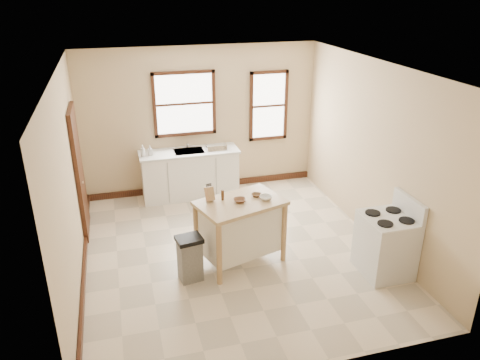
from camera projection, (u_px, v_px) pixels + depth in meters
The scene contains 23 objects.
floor at pixel (234, 251), 7.24m from camera, with size 5.00×5.00×0.00m, color #BBAC94.
ceiling at pixel (233, 68), 6.13m from camera, with size 5.00×5.00×0.00m, color white.
wall_back at pixel (201, 121), 8.90m from camera, with size 4.50×0.04×2.80m, color tan.
wall_left at pixel (69, 184), 6.14m from camera, with size 0.04×5.00×2.80m, color tan.
wall_right at pixel (374, 153), 7.23m from camera, with size 0.04×5.00×2.80m, color tan.
window_main at pixel (184, 104), 8.67m from camera, with size 1.17×0.06×1.22m, color black, non-canonical shape.
window_side at pixel (269, 106), 9.13m from camera, with size 0.77×0.06×1.37m, color black, non-canonical shape.
door_left at pixel (79, 172), 7.44m from camera, with size 0.06×0.90×2.10m, color black.
baseboard_back at pixel (203, 185), 9.40m from camera, with size 4.50×0.04×0.12m, color black.
baseboard_left at pixel (84, 270), 6.67m from camera, with size 0.04×5.00×0.12m, color black.
sink_counter at pixel (190, 174), 8.93m from camera, with size 1.86×0.62×0.92m, color white, non-canonical shape.
faucet at pixel (187, 142), 8.87m from camera, with size 0.03×0.03×0.22m, color silver.
soap_bottle_a at pixel (143, 151), 8.43m from camera, with size 0.08×0.08×0.22m, color #B2B2B2.
soap_bottle_b at pixel (150, 150), 8.51m from camera, with size 0.08×0.08×0.18m, color #B2B2B2.
dish_rack at pixel (216, 147), 8.80m from camera, with size 0.39×0.29×0.10m, color silver, non-canonical shape.
kitchen_island at pixel (240, 232), 6.81m from camera, with size 1.20×0.76×0.98m, color tan, non-canonical shape.
knife_block at pixel (210, 194), 6.61m from camera, with size 0.10×0.10×0.20m, color tan, non-canonical shape.
pepper_grinder at pixel (223, 195), 6.64m from camera, with size 0.04×0.04×0.15m, color #462913.
bowl_a at pixel (240, 200), 6.60m from camera, with size 0.18×0.18×0.04m, color brown.
bowl_b at pixel (256, 195), 6.77m from camera, with size 0.14×0.14×0.04m, color brown.
bowl_c at pixel (266, 198), 6.67m from camera, with size 0.18×0.18×0.05m, color silver.
trash_bin at pixel (190, 258), 6.45m from camera, with size 0.34×0.29×0.67m, color gray, non-canonical shape.
gas_stove at pixel (387, 237), 6.52m from camera, with size 0.71×0.71×1.15m, color silver, non-canonical shape.
Camera 1 is at (-1.56, -6.02, 3.87)m, focal length 35.00 mm.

